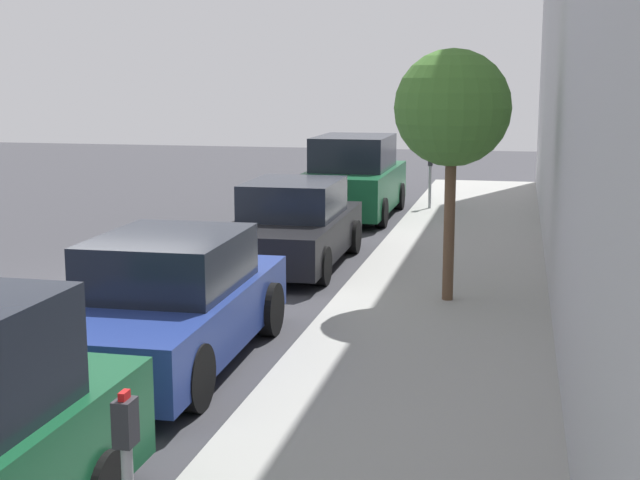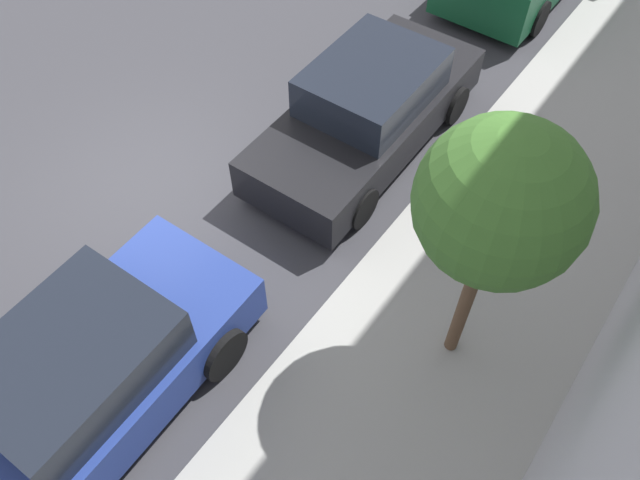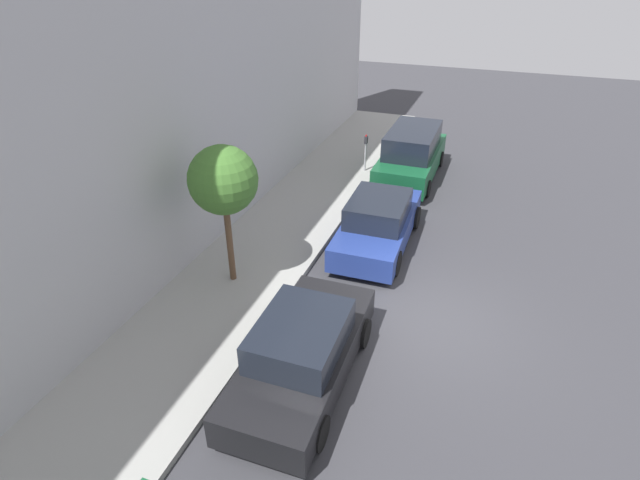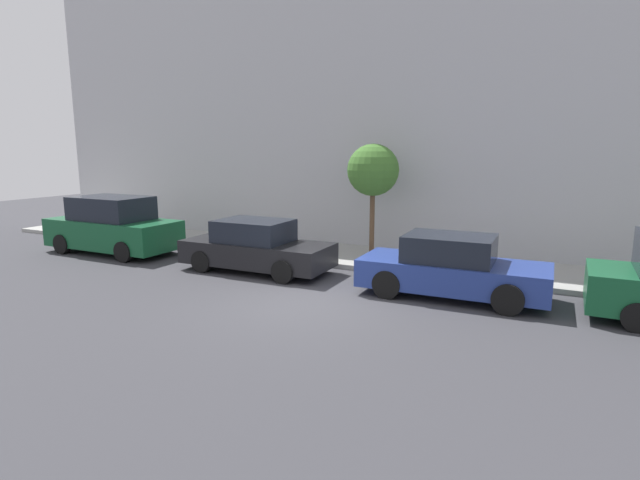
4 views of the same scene
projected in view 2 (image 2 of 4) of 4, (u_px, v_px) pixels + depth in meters
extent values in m
plane|color=#38383D|center=(153.00, 185.00, 9.79)|extent=(60.00, 60.00, 0.00)
cube|color=#9E9E99|center=(434.00, 357.00, 7.92)|extent=(3.12, 32.00, 0.15)
cube|color=navy|center=(83.00, 393.00, 7.11)|extent=(1.91, 4.54, 0.68)
cube|color=black|center=(71.00, 361.00, 6.63)|extent=(1.64, 2.14, 0.64)
cylinder|color=black|center=(126.00, 284.00, 8.26)|extent=(0.22, 0.71, 0.71)
cylinder|color=black|center=(222.00, 353.00, 7.65)|extent=(0.22, 0.71, 0.71)
cube|color=black|center=(366.00, 119.00, 9.89)|extent=(1.87, 4.53, 0.68)
cube|color=black|center=(373.00, 82.00, 9.41)|extent=(1.62, 2.12, 0.64)
cylinder|color=black|center=(370.00, 67.00, 11.06)|extent=(0.22, 0.65, 0.65)
cylinder|color=black|center=(454.00, 104.00, 10.45)|extent=(0.22, 0.65, 0.65)
cylinder|color=black|center=(270.00, 157.00, 9.71)|extent=(0.22, 0.65, 0.65)
cylinder|color=black|center=(361.00, 207.00, 9.10)|extent=(0.22, 0.65, 0.65)
cylinder|color=black|center=(537.00, 18.00, 11.92)|extent=(0.22, 0.68, 0.68)
cylinder|color=brown|center=(468.00, 296.00, 7.01)|extent=(0.16, 0.16, 2.33)
sphere|color=#42752D|center=(501.00, 203.00, 5.71)|extent=(1.66, 1.66, 1.66)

